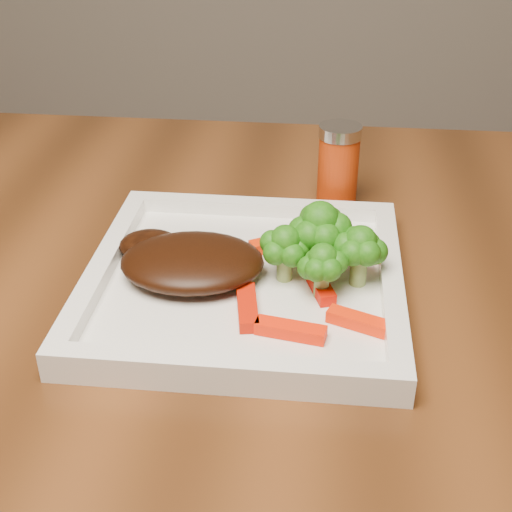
# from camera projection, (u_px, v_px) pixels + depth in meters

# --- Properties ---
(plate) EXTENTS (0.27, 0.27, 0.01)m
(plate) POSITION_uv_depth(u_px,v_px,m) (245.00, 286.00, 0.62)
(plate) COLOR white
(plate) RESTS_ON dining_table
(steak) EXTENTS (0.13, 0.11, 0.03)m
(steak) POSITION_uv_depth(u_px,v_px,m) (192.00, 262.00, 0.62)
(steak) COLOR black
(steak) RESTS_ON plate
(broccoli_0) EXTENTS (0.07, 0.07, 0.07)m
(broccoli_0) POSITION_uv_depth(u_px,v_px,m) (319.00, 234.00, 0.62)
(broccoli_0) COLOR #227012
(broccoli_0) RESTS_ON plate
(broccoli_1) EXTENTS (0.05, 0.05, 0.06)m
(broccoli_1) POSITION_uv_depth(u_px,v_px,m) (360.00, 251.00, 0.60)
(broccoli_1) COLOR #156110
(broccoli_1) RESTS_ON plate
(broccoli_2) EXTENTS (0.06, 0.06, 0.06)m
(broccoli_2) POSITION_uv_depth(u_px,v_px,m) (323.00, 266.00, 0.58)
(broccoli_2) COLOR #185E0F
(broccoli_2) RESTS_ON plate
(broccoli_3) EXTENTS (0.05, 0.05, 0.06)m
(broccoli_3) POSITION_uv_depth(u_px,v_px,m) (285.00, 248.00, 0.61)
(broccoli_3) COLOR #2E5D0F
(broccoli_3) RESTS_ON plate
(carrot_0) EXTENTS (0.06, 0.02, 0.01)m
(carrot_0) POSITION_uv_depth(u_px,v_px,m) (291.00, 330.00, 0.55)
(carrot_0) COLOR #FF2104
(carrot_0) RESTS_ON plate
(carrot_1) EXTENTS (0.05, 0.03, 0.01)m
(carrot_1) POSITION_uv_depth(u_px,v_px,m) (359.00, 321.00, 0.56)
(carrot_1) COLOR #FF2804
(carrot_1) RESTS_ON plate
(carrot_2) EXTENTS (0.03, 0.06, 0.01)m
(carrot_2) POSITION_uv_depth(u_px,v_px,m) (247.00, 307.00, 0.58)
(carrot_2) COLOR red
(carrot_2) RESTS_ON plate
(carrot_3) EXTENTS (0.06, 0.02, 0.01)m
(carrot_3) POSITION_uv_depth(u_px,v_px,m) (361.00, 254.00, 0.65)
(carrot_3) COLOR red
(carrot_3) RESTS_ON plate
(carrot_4) EXTENTS (0.05, 0.04, 0.01)m
(carrot_4) POSITION_uv_depth(u_px,v_px,m) (278.00, 242.00, 0.67)
(carrot_4) COLOR #EE2B03
(carrot_4) RESTS_ON plate
(carrot_5) EXTENTS (0.03, 0.05, 0.01)m
(carrot_5) POSITION_uv_depth(u_px,v_px,m) (319.00, 285.00, 0.60)
(carrot_5) COLOR red
(carrot_5) RESTS_ON plate
(spice_shaker) EXTENTS (0.05, 0.05, 0.09)m
(spice_shaker) POSITION_uv_depth(u_px,v_px,m) (338.00, 168.00, 0.74)
(spice_shaker) COLOR #AE2F09
(spice_shaker) RESTS_ON dining_table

